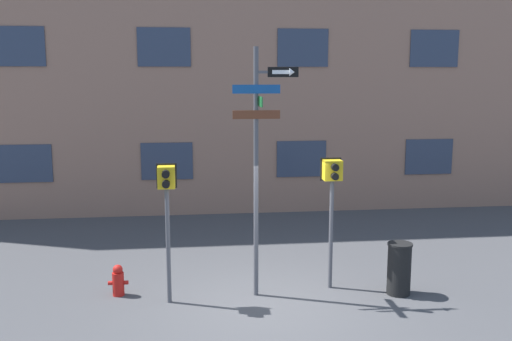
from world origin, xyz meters
TOP-DOWN VIEW (x-y plane):
  - ground_plane at (0.00, 0.00)m, footprint 60.00×60.00m
  - street_sign_pole at (-0.06, 0.54)m, footprint 1.20×0.83m
  - pedestrian_signal_left at (-1.74, 0.37)m, footprint 0.37×0.40m
  - pedestrian_signal_right at (1.37, 0.75)m, footprint 0.41×0.40m
  - fire_hydrant at (-2.72, 0.83)m, footprint 0.38×0.22m
  - trash_bin at (2.59, 0.29)m, footprint 0.47×0.47m

SIDE VIEW (x-z plane):
  - ground_plane at x=0.00m, z-range 0.00..0.00m
  - fire_hydrant at x=-2.72m, z-range -0.01..0.59m
  - trash_bin at x=2.59m, z-range 0.00..1.01m
  - pedestrian_signal_left at x=-1.74m, z-range 0.73..3.30m
  - pedestrian_signal_right at x=1.37m, z-range 0.75..3.32m
  - street_sign_pole at x=-0.06m, z-range 0.42..5.05m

